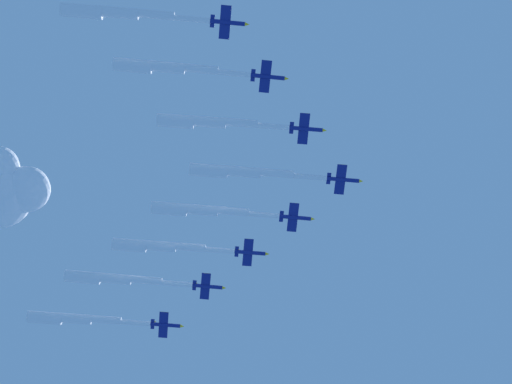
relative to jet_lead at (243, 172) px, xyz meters
The scene contains 8 objects.
jet_lead is the anchor object (origin of this frame).
jet_port_inner 16.47m from the jet_lead, 137.71° to the left, with size 45.83×11.30×3.91m.
jet_starboard_inner 16.29m from the jet_lead, 120.79° to the right, with size 45.41×10.66×3.88m.
jet_port_mid 33.64m from the jet_lead, 138.20° to the left, with size 45.23×10.86×3.83m.
jet_starboard_mid 34.11m from the jet_lead, 122.14° to the right, with size 45.73×11.53×3.90m.
jet_port_outer 51.65m from the jet_lead, 140.48° to the left, with size 47.58×11.84×3.86m.
jet_starboard_outer 52.02m from the jet_lead, 123.94° to the right, with size 47.71×11.50×3.93m.
jet_trail_port 68.62m from the jet_lead, 139.75° to the left, with size 46.60×11.13×3.91m.
Camera 1 is at (3.42, -70.27, 38.03)m, focal length 47.70 mm.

